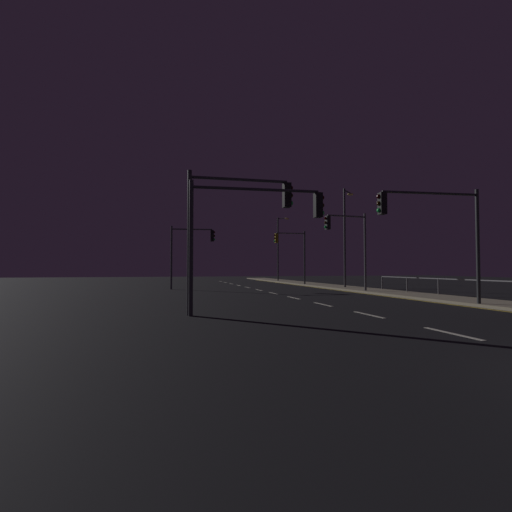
# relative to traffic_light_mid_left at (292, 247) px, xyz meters

# --- Properties ---
(ground_plane) EXTENTS (112.00, 112.00, 0.00)m
(ground_plane) POSITION_rel_traffic_light_mid_left_xyz_m (-5.11, -13.98, -3.88)
(ground_plane) COLOR black
(ground_plane) RESTS_ON ground
(sidewalk_right) EXTENTS (2.97, 77.00, 0.14)m
(sidewalk_right) POSITION_rel_traffic_light_mid_left_xyz_m (2.48, -13.98, -3.81)
(sidewalk_right) COLOR gray
(sidewalk_right) RESTS_ON ground
(lane_markings_center) EXTENTS (0.14, 50.00, 0.01)m
(lane_markings_center) POSITION_rel_traffic_light_mid_left_xyz_m (-5.11, -10.48, -3.87)
(lane_markings_center) COLOR silver
(lane_markings_center) RESTS_ON ground
(lane_edge_line) EXTENTS (0.14, 53.00, 0.01)m
(lane_edge_line) POSITION_rel_traffic_light_mid_left_xyz_m (0.75, -8.98, -3.87)
(lane_edge_line) COLOR gold
(lane_edge_line) RESTS_ON ground
(traffic_light_mid_left) EXTENTS (3.30, 0.34, 5.35)m
(traffic_light_mid_left) POSITION_rel_traffic_light_mid_left_xyz_m (0.00, 0.00, 0.00)
(traffic_light_mid_left) COLOR #2D3033
(traffic_light_mid_left) RESTS_ON sidewalk_right
(traffic_light_far_left) EXTENTS (5.16, 0.59, 4.94)m
(traffic_light_far_left) POSITION_rel_traffic_light_mid_left_xyz_m (-9.20, -21.38, -0.32)
(traffic_light_far_left) COLOR #38383D
(traffic_light_far_left) RESTS_ON ground
(traffic_light_far_center) EXTENTS (4.92, 0.68, 5.16)m
(traffic_light_far_center) POSITION_rel_traffic_light_mid_left_xyz_m (-0.92, -20.93, -0.04)
(traffic_light_far_center) COLOR #2D3033
(traffic_light_far_center) RESTS_ON sidewalk_right
(traffic_light_overhead_east) EXTENTS (3.63, 0.65, 5.21)m
(traffic_light_overhead_east) POSITION_rel_traffic_light_mid_left_xyz_m (-10.28, -4.00, -0.22)
(traffic_light_overhead_east) COLOR #4C4C51
(traffic_light_overhead_east) RESTS_ON ground
(traffic_light_mid_right) EXTENTS (3.33, 0.47, 5.50)m
(traffic_light_mid_right) POSITION_rel_traffic_light_mid_left_xyz_m (0.11, -11.37, 0.10)
(traffic_light_mid_right) COLOR #4C4C51
(traffic_light_mid_right) RESTS_ON sidewalk_right
(traffic_light_near_right) EXTENTS (4.08, 0.38, 5.36)m
(traffic_light_near_right) POSITION_rel_traffic_light_mid_left_xyz_m (-9.83, -21.05, -0.09)
(traffic_light_near_right) COLOR #38383D
(traffic_light_near_right) RESTS_ON ground
(street_lamp_far_end) EXTENTS (1.48, 1.24, 8.37)m
(street_lamp_far_end) POSITION_rel_traffic_light_mid_left_xyz_m (2.57, -6.39, 1.19)
(street_lamp_far_end) COLOR #38383D
(street_lamp_far_end) RESTS_ON sidewalk_right
(street_lamp_median) EXTENTS (1.24, 1.36, 8.18)m
(street_lamp_median) POSITION_rel_traffic_light_mid_left_xyz_m (2.10, 10.41, 1.09)
(street_lamp_median) COLOR #2D3033
(street_lamp_median) RESTS_ON sidewalk_right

